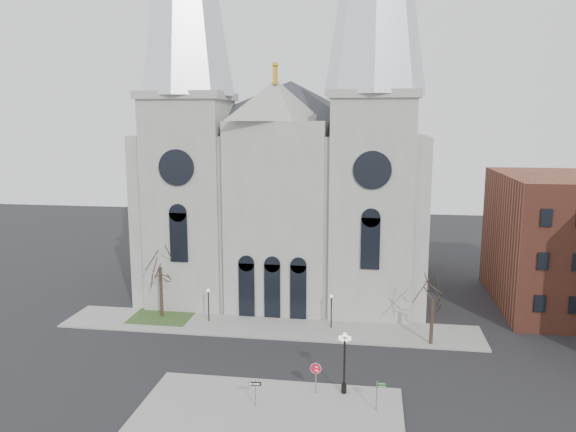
# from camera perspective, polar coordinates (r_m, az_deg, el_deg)

# --- Properties ---
(ground) EXTENTS (160.00, 160.00, 0.00)m
(ground) POSITION_cam_1_polar(r_m,az_deg,el_deg) (44.91, -4.73, -16.19)
(ground) COLOR black
(ground) RESTS_ON ground
(sidewalk_near) EXTENTS (18.00, 10.00, 0.14)m
(sidewalk_near) POSITION_cam_1_polar(r_m,az_deg,el_deg) (39.98, -2.03, -19.54)
(sidewalk_near) COLOR gray
(sidewalk_near) RESTS_ON ground
(sidewalk_far) EXTENTS (40.00, 6.00, 0.14)m
(sidewalk_far) POSITION_cam_1_polar(r_m,az_deg,el_deg) (54.76, -2.04, -11.17)
(sidewalk_far) COLOR gray
(sidewalk_far) RESTS_ON ground
(grass_patch) EXTENTS (6.00, 5.00, 0.18)m
(grass_patch) POSITION_cam_1_polar(r_m,az_deg,el_deg) (58.57, -12.66, -9.97)
(grass_patch) COLOR #30471E
(grass_patch) RESTS_ON ground
(cathedral) EXTENTS (33.00, 26.66, 54.00)m
(cathedral) POSITION_cam_1_polar(r_m,az_deg,el_deg) (62.84, -0.13, 8.72)
(cathedral) COLOR gray
(cathedral) RESTS_ON ground
(bg_building_brick) EXTENTS (14.00, 18.00, 14.00)m
(bg_building_brick) POSITION_cam_1_polar(r_m,az_deg,el_deg) (65.81, 26.55, -2.34)
(bg_building_brick) COLOR brown
(bg_building_brick) RESTS_ON ground
(tree_left) EXTENTS (3.20, 3.20, 7.50)m
(tree_left) POSITION_cam_1_polar(r_m,az_deg,el_deg) (56.97, -12.87, -4.76)
(tree_left) COLOR black
(tree_left) RESTS_ON ground
(tree_right) EXTENTS (3.20, 3.20, 6.00)m
(tree_right) POSITION_cam_1_polar(r_m,az_deg,el_deg) (50.87, 14.50, -7.90)
(tree_right) COLOR black
(tree_right) RESTS_ON ground
(ped_lamp_left) EXTENTS (0.32, 0.32, 3.26)m
(ped_lamp_left) POSITION_cam_1_polar(r_m,az_deg,el_deg) (55.82, -8.09, -8.39)
(ped_lamp_left) COLOR black
(ped_lamp_left) RESTS_ON sidewalk_far
(ped_lamp_right) EXTENTS (0.32, 0.32, 3.26)m
(ped_lamp_right) POSITION_cam_1_polar(r_m,az_deg,el_deg) (53.74, 4.42, -9.04)
(ped_lamp_right) COLOR black
(ped_lamp_right) RESTS_ON sidewalk_far
(stop_sign) EXTENTS (0.78, 0.36, 2.33)m
(stop_sign) POSITION_cam_1_polar(r_m,az_deg,el_deg) (41.79, 2.85, -15.49)
(stop_sign) COLOR slate
(stop_sign) RESTS_ON sidewalk_near
(globe_lamp) EXTENTS (1.30, 1.30, 4.62)m
(globe_lamp) POSITION_cam_1_polar(r_m,az_deg,el_deg) (41.47, 5.76, -13.88)
(globe_lamp) COLOR black
(globe_lamp) RESTS_ON sidewalk_near
(one_way_sign) EXTENTS (0.84, 0.11, 1.91)m
(one_way_sign) POSITION_cam_1_polar(r_m,az_deg,el_deg) (40.26, -3.35, -17.10)
(one_way_sign) COLOR slate
(one_way_sign) RESTS_ON sidewalk_near
(street_name_sign) EXTENTS (0.68, 0.09, 2.11)m
(street_name_sign) POSITION_cam_1_polar(r_m,az_deg,el_deg) (40.20, 9.12, -17.35)
(street_name_sign) COLOR slate
(street_name_sign) RESTS_ON sidewalk_near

